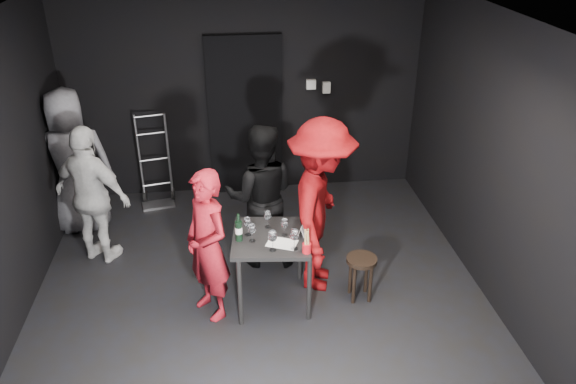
{
  "coord_description": "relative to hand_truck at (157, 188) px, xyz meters",
  "views": [
    {
      "loc": [
        -0.25,
        -4.42,
        3.57
      ],
      "look_at": [
        0.3,
        0.25,
        1.09
      ],
      "focal_mm": 35.0,
      "sensor_mm": 36.0,
      "label": 1
    }
  ],
  "objects": [
    {
      "name": "wine_glass_d",
      "position": [
        1.29,
        -2.41,
        0.64
      ],
      "size": [
        0.09,
        0.09,
        0.22
      ],
      "primitive_type": null,
      "rotation": [
        0.0,
        0.0,
        -0.04
      ],
      "color": "white",
      "rests_on": "tasting_table"
    },
    {
      "name": "wallbox_upper",
      "position": [
        2.03,
        0.25,
        1.23
      ],
      "size": [
        0.12,
        0.06,
        0.12
      ],
      "primitive_type": "cube",
      "color": "#B7B7B2",
      "rests_on": "wall_back"
    },
    {
      "name": "wine_glass_e",
      "position": [
        1.48,
        -2.41,
        0.64
      ],
      "size": [
        0.1,
        0.1,
        0.22
      ],
      "primitive_type": null,
      "rotation": [
        0.0,
        0.0,
        -0.21
      ],
      "color": "white",
      "rests_on": "tasting_table"
    },
    {
      "name": "server_red",
      "position": [
        0.7,
        -2.27,
        0.52
      ],
      "size": [
        0.6,
        0.65,
        1.49
      ],
      "primitive_type": "imported",
      "rotation": [
        0.0,
        0.0,
        -0.97
      ],
      "color": "#A91421",
      "rests_on": "floor"
    },
    {
      "name": "breadstick_cup",
      "position": [
        1.58,
        -2.48,
        0.64
      ],
      "size": [
        0.08,
        0.08,
        0.25
      ],
      "rotation": [
        0.0,
        0.0,
        0.26
      ],
      "color": "#B71019",
      "rests_on": "tasting_table"
    },
    {
      "name": "wine_glass_f",
      "position": [
        1.42,
        -2.17,
        0.62
      ],
      "size": [
        0.09,
        0.09,
        0.18
      ],
      "primitive_type": null,
      "rotation": [
        0.0,
        0.0,
        0.27
      ],
      "color": "white",
      "rests_on": "tasting_table"
    },
    {
      "name": "wallbox_lower",
      "position": [
        2.23,
        0.25,
        1.18
      ],
      "size": [
        0.1,
        0.06,
        0.14
      ],
      "primitive_type": "cube",
      "color": "#B7B7B2",
      "rests_on": "wall_back"
    },
    {
      "name": "stool",
      "position": [
        2.17,
        -2.23,
        0.14
      ],
      "size": [
        0.3,
        0.3,
        0.47
      ],
      "rotation": [
        0.0,
        0.0,
        -0.41
      ],
      "color": "black",
      "rests_on": "floor"
    },
    {
      "name": "wine_glass_a",
      "position": [
        1.11,
        -2.24,
        0.63
      ],
      "size": [
        0.08,
        0.08,
        0.19
      ],
      "primitive_type": null,
      "rotation": [
        0.0,
        0.0,
        -0.11
      ],
      "color": "white",
      "rests_on": "tasting_table"
    },
    {
      "name": "reserved_card",
      "position": [
        1.57,
        -2.18,
        0.58
      ],
      "size": [
        0.12,
        0.15,
        0.1
      ],
      "primitive_type": null,
      "rotation": [
        0.0,
        0.0,
        -0.37
      ],
      "color": "white",
      "rests_on": "tasting_table"
    },
    {
      "name": "tasting_table",
      "position": [
        1.29,
        -2.18,
        0.43
      ],
      "size": [
        0.72,
        0.72,
        0.75
      ],
      "rotation": [
        0.0,
        0.0,
        -0.1
      ],
      "color": "black",
      "rests_on": "floor"
    },
    {
      "name": "floor",
      "position": [
        1.18,
        -2.2,
        -0.22
      ],
      "size": [
        4.5,
        5.0,
        0.02
      ],
      "primitive_type": "cube",
      "color": "black",
      "rests_on": "ground"
    },
    {
      "name": "wall_back",
      "position": [
        1.18,
        0.3,
        1.13
      ],
      "size": [
        4.5,
        0.04,
        2.7
      ],
      "primitive_type": "cube",
      "color": "black",
      "rests_on": "ground"
    },
    {
      "name": "bystander_cream",
      "position": [
        -0.51,
        -1.21,
        0.59
      ],
      "size": [
        1.05,
        0.85,
        1.61
      ],
      "primitive_type": "imported",
      "rotation": [
        0.0,
        0.0,
        2.65
      ],
      "color": "silver",
      "rests_on": "floor"
    },
    {
      "name": "wine_glass_b",
      "position": [
        1.08,
        -2.13,
        0.63
      ],
      "size": [
        0.1,
        0.1,
        0.2
      ],
      "primitive_type": null,
      "rotation": [
        0.0,
        0.0,
        -0.43
      ],
      "color": "white",
      "rests_on": "tasting_table"
    },
    {
      "name": "wine_bottle",
      "position": [
        0.99,
        -2.21,
        0.64
      ],
      "size": [
        0.07,
        0.07,
        0.28
      ],
      "rotation": [
        0.0,
        0.0,
        0.2
      ],
      "color": "black",
      "rests_on": "tasting_table"
    },
    {
      "name": "ceiling",
      "position": [
        1.18,
        -2.2,
        2.48
      ],
      "size": [
        4.5,
        5.0,
        0.02
      ],
      "primitive_type": "cube",
      "color": "silver",
      "rests_on": "ground"
    },
    {
      "name": "woman_black",
      "position": [
        1.25,
        -1.45,
        0.62
      ],
      "size": [
        0.85,
        0.52,
        1.67
      ],
      "primitive_type": "imported",
      "rotation": [
        0.0,
        0.0,
        3.05
      ],
      "color": "black",
      "rests_on": "floor"
    },
    {
      "name": "man_maroon",
      "position": [
        1.8,
        -1.93,
        0.85
      ],
      "size": [
        0.99,
        1.5,
        2.14
      ],
      "primitive_type": "imported",
      "rotation": [
        0.0,
        0.0,
        1.29
      ],
      "color": "#6E0709",
      "rests_on": "floor"
    },
    {
      "name": "wine_glass_c",
      "position": [
        1.28,
        -2.01,
        0.62
      ],
      "size": [
        0.08,
        0.08,
        0.19
      ],
      "primitive_type": null,
      "rotation": [
        0.0,
        0.0,
        0.06
      ],
      "color": "white",
      "rests_on": "tasting_table"
    },
    {
      "name": "hand_truck",
      "position": [
        0.0,
        0.0,
        0.0
      ],
      "size": [
        0.4,
        0.34,
        1.21
      ],
      "rotation": [
        0.0,
        0.0,
        0.2
      ],
      "color": "#B2B2B7",
      "rests_on": "floor"
    },
    {
      "name": "wall_right",
      "position": [
        3.43,
        -2.2,
        1.13
      ],
      "size": [
        0.04,
        5.0,
        2.7
      ],
      "primitive_type": "cube",
      "color": "black",
      "rests_on": "ground"
    },
    {
      "name": "bystander_grey",
      "position": [
        -0.83,
        -0.52,
        0.78
      ],
      "size": [
        1.04,
        0.65,
        2.01
      ],
      "primitive_type": "imported",
      "rotation": [
        0.0,
        0.0,
        3.26
      ],
      "color": "slate",
      "rests_on": "floor"
    },
    {
      "name": "tasting_mat",
      "position": [
        1.38,
        -2.31,
        0.53
      ],
      "size": [
        0.32,
        0.27,
        0.0
      ],
      "primitive_type": "cube",
      "rotation": [
        0.0,
        0.0,
        -0.4
      ],
      "color": "white",
      "rests_on": "tasting_table"
    },
    {
      "name": "doorway",
      "position": [
        1.18,
        0.24,
        0.83
      ],
      "size": [
        0.95,
        0.1,
        2.1
      ],
      "primitive_type": "cube",
      "color": "black",
      "rests_on": "ground"
    }
  ]
}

